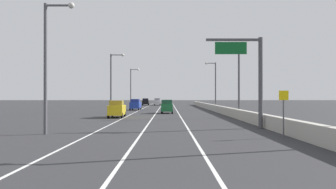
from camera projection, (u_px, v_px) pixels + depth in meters
name	position (u px, v px, depth m)	size (l,w,h in m)	color
ground_plane	(168.00, 109.00, 70.13)	(320.00, 320.00, 0.00)	#2D2D30
lane_stripe_left	(137.00, 111.00, 61.13)	(0.16, 130.00, 0.00)	silver
lane_stripe_center	(157.00, 111.00, 61.13)	(0.16, 130.00, 0.00)	silver
lane_stripe_right	(177.00, 111.00, 61.13)	(0.16, 130.00, 0.00)	silver
jersey_barrier_right	(229.00, 112.00, 46.14)	(0.60, 120.00, 1.10)	#B2ADA3
overhead_sign_gantry	(251.00, 71.00, 28.39)	(4.68, 0.36, 7.50)	#47474C
speed_advisory_sign	(283.00, 110.00, 21.85)	(0.60, 0.11, 3.00)	#4C4C51
lamp_post_right_near	(336.00, 45.00, 17.98)	(2.14, 0.44, 9.19)	#4C4C51
lamp_post_right_second	(236.00, 74.00, 42.02)	(2.14, 0.44, 9.19)	#4C4C51
lamp_post_right_third	(214.00, 82.00, 66.07)	(2.14, 0.44, 9.19)	#4C4C51
lamp_post_left_near	(49.00, 58.00, 23.97)	(2.14, 0.44, 9.19)	#4C4C51
lamp_post_left_mid	(112.00, 79.00, 52.81)	(2.14, 0.44, 9.19)	#4C4C51
lamp_post_left_far	(132.00, 85.00, 81.66)	(2.14, 0.44, 9.19)	#4C4C51
car_yellow_0	(117.00, 109.00, 42.81)	(1.94, 4.68, 2.12)	gold
car_green_1	(167.00, 107.00, 53.30)	(1.86, 4.23, 2.10)	#196033
car_black_2	(145.00, 102.00, 99.33)	(2.02, 4.06, 2.01)	black
car_blue_3	(135.00, 105.00, 65.70)	(1.97, 4.34, 2.11)	#1E389E
car_silver_4	(157.00, 102.00, 99.31)	(1.79, 4.24, 2.07)	#B7B7BC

